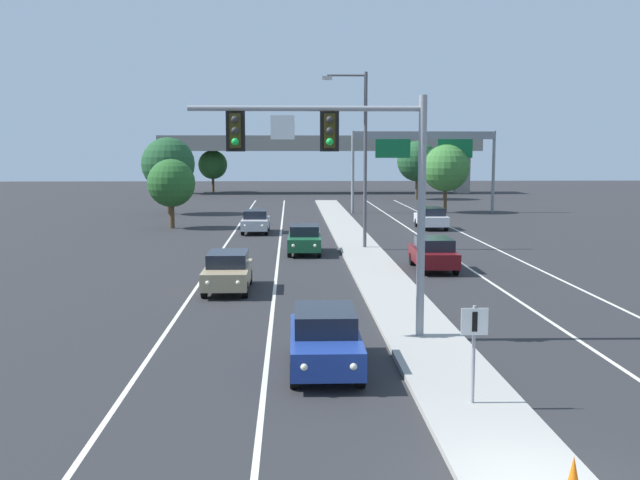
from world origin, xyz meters
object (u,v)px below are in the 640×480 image
Objects in this scene: street_lamp_median at (361,149)px; tree_far_left_b at (168,164)px; tree_far_right_a at (446,168)px; car_oncoming_tan at (228,271)px; car_oncoming_green at (304,239)px; median_sign_post at (474,340)px; tree_far_right_b at (417,161)px; traffic_cone_median_nose at (573,478)px; overhead_signal_mast at (348,164)px; tree_far_left_c at (213,165)px; tree_far_left_a at (171,183)px; car_oncoming_silver at (256,221)px; car_receding_white at (431,218)px; car_oncoming_blue at (325,339)px; highway_sign_gantry at (424,146)px; car_receding_darkred at (433,253)px.

tree_far_left_b is at bearing 120.92° from street_lamp_median.
tree_far_left_b is 1.09× the size of tree_far_right_a.
tree_far_left_b is at bearing -178.35° from tree_far_right_a.
car_oncoming_tan is 11.61m from car_oncoming_green.
street_lamp_median is 27.80m from tree_far_right_a.
median_sign_post is 0.32× the size of tree_far_left_b.
car_oncoming_tan is 0.65× the size of tree_far_left_b.
car_oncoming_green is 48.42m from tree_far_right_b.
traffic_cone_median_nose is at bearing -84.18° from median_sign_post.
tree_far_right_b is at bearing 73.02° from car_oncoming_green.
overhead_signal_mast is 48.47m from tree_far_right_a.
overhead_signal_mast is 3.27× the size of median_sign_post.
tree_far_left_a is at bearing -87.78° from tree_far_left_c.
car_oncoming_silver is 18.37m from tree_far_left_b.
car_receding_white is 25.54m from tree_far_left_b.
highway_sign_gantry reaches higher than car_oncoming_blue.
car_receding_white is (6.26, 11.42, -4.97)m from street_lamp_median.
car_oncoming_silver is 6.06× the size of traffic_cone_median_nose.
car_oncoming_tan is at bearing -77.51° from tree_far_left_b.
tree_far_left_a is (-9.62, 36.57, 2.51)m from car_oncoming_blue.
tree_far_right_b reaches higher than tree_far_right_a.
car_receding_white is at bearing 75.03° from car_oncoming_blue.
street_lamp_median is at bearing 90.75° from traffic_cone_median_nose.
car_oncoming_tan is 0.87× the size of tree_far_left_a.
tree_far_left_c is (-22.87, 35.88, -2.40)m from highway_sign_gantry.
overhead_signal_mast is 1.61× the size of car_oncoming_tan.
car_oncoming_green is at bearing 90.25° from car_oncoming_blue.
car_oncoming_silver is (0.16, 21.82, 0.00)m from car_oncoming_tan.
car_oncoming_blue is 0.88× the size of tree_far_left_a.
overhead_signal_mast is 5.46m from car_oncoming_blue.
car_oncoming_green reaches higher than traffic_cone_median_nose.
car_oncoming_tan reaches higher than traffic_cone_median_nose.
tree_far_left_a is (-19.09, 1.18, 2.51)m from car_receding_white.
car_receding_white is (9.57, 12.91, 0.00)m from car_oncoming_green.
tree_far_left_b reaches higher than tree_far_left_c.
car_oncoming_blue is 11.89m from car_oncoming_tan.
car_receding_darkred is 37.42m from tree_far_left_b.
tree_far_left_b is 1.35× the size of tree_far_left_a.
car_oncoming_blue is at bearing -110.14° from car_receding_darkred.
tree_far_right_a reaches higher than car_oncoming_silver.
tree_far_left_c is (-24.96, 35.69, -0.35)m from tree_far_right_a.
tree_far_left_c is at bearing 99.39° from median_sign_post.
street_lamp_median is 26.87m from highway_sign_gantry.
tree_far_right_b reaches higher than tree_far_left_c.
car_receding_darkred is 1.00× the size of car_receding_white.
car_oncoming_green is 30.64m from tree_far_right_a.
street_lamp_median is at bearing -118.74° from car_receding_white.
car_oncoming_green is at bearing -55.95° from tree_far_left_a.
tree_far_left_b is 25.26m from tree_far_right_a.
traffic_cone_median_nose is at bearing -97.72° from tree_far_right_b.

